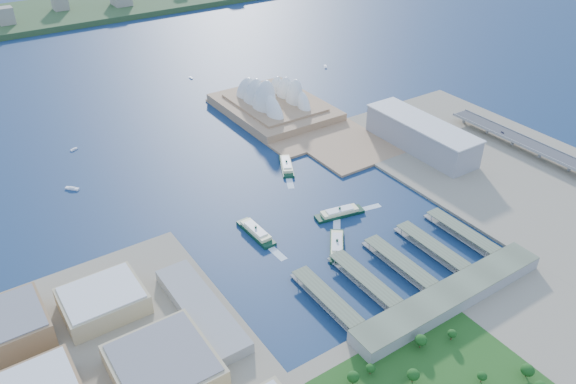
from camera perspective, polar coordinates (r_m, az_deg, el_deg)
ground at (r=567.77m, az=4.96°, el=-4.08°), size 3000.00×3000.00×0.00m
south_land at (r=467.39m, az=21.73°, el=-16.51°), size 720.00×180.00×3.00m
east_land at (r=698.15m, az=23.30°, el=0.85°), size 240.00×500.00×3.00m
peninsula at (r=803.52m, az=-0.47°, el=7.80°), size 135.00×220.00×3.00m
far_shore at (r=1401.68m, az=-21.72°, el=16.66°), size 2200.00×260.00×12.00m
opera_house at (r=805.54m, az=-1.43°, el=10.22°), size 134.00×180.00×58.00m
toaster_building at (r=723.82m, az=13.35°, el=5.62°), size 45.00×155.00×35.00m
expressway at (r=737.72m, az=26.73°, el=2.34°), size 26.00×340.00×11.85m
west_buildings at (r=427.87m, az=-17.11°, el=-18.04°), size 200.00×280.00×27.00m
ferry_wharves at (r=529.90m, az=11.23°, el=-7.13°), size 184.00×90.00×9.30m
terminal_building at (r=499.14m, az=16.15°, el=-10.22°), size 200.00×28.00×12.00m
park at (r=431.89m, az=14.81°, el=-18.05°), size 150.00×110.00×16.00m
ferry_a at (r=560.65m, az=-3.29°, el=-3.89°), size 15.25×54.00×10.14m
ferry_b at (r=672.43m, az=-0.17°, el=2.88°), size 35.72×52.70×9.90m
ferry_c at (r=544.70m, az=5.00°, el=-5.24°), size 42.63×49.18×9.86m
ferry_d at (r=589.46m, az=5.26°, el=-1.96°), size 55.01×23.44×10.10m
boat_a at (r=677.01m, az=-21.08°, el=0.37°), size 13.50×14.65×3.08m
boat_b at (r=763.12m, az=-20.92°, el=4.09°), size 9.47×6.41×2.42m
boat_c at (r=990.96m, az=3.81°, el=12.62°), size 10.52×13.77×3.08m
boat_e at (r=953.13m, az=-9.84°, el=11.37°), size 3.66×9.94×2.40m
car_c at (r=774.00m, az=20.96°, el=5.69°), size 1.95×4.79×1.39m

